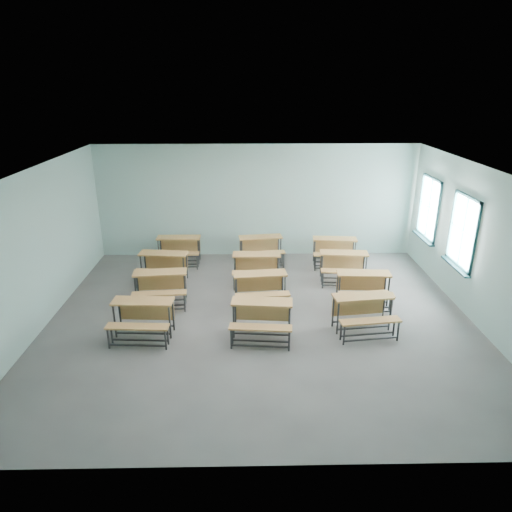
# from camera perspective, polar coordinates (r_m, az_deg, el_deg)

# --- Properties ---
(room) EXTENTS (9.04, 8.04, 3.24)m
(room) POSITION_cam_1_polar(r_m,az_deg,el_deg) (9.25, 1.09, 0.91)
(room) COLOR slate
(room) RESTS_ON ground
(desk_unit_r0c0) EXTENTS (1.24, 0.87, 0.75)m
(desk_unit_r0c0) POSITION_cam_1_polar(r_m,az_deg,el_deg) (9.29, -14.04, -7.05)
(desk_unit_r0c0) COLOR #B98143
(desk_unit_r0c0) RESTS_ON ground
(desk_unit_r0c1) EXTENTS (1.26, 0.91, 0.75)m
(desk_unit_r0c1) POSITION_cam_1_polar(r_m,az_deg,el_deg) (9.00, 0.71, -7.35)
(desk_unit_r0c1) COLOR #B98143
(desk_unit_r0c1) RESTS_ON ground
(desk_unit_r0c2) EXTENTS (1.29, 0.94, 0.75)m
(desk_unit_r0c2) POSITION_cam_1_polar(r_m,az_deg,el_deg) (9.47, 13.34, -6.44)
(desk_unit_r0c2) COLOR #B98143
(desk_unit_r0c2) RESTS_ON ground
(desk_unit_r1c0) EXTENTS (1.26, 0.91, 0.75)m
(desk_unit_r1c0) POSITION_cam_1_polar(r_m,az_deg,el_deg) (10.55, -11.88, -3.39)
(desk_unit_r1c0) COLOR #B98143
(desk_unit_r1c0) RESTS_ON ground
(desk_unit_r1c1) EXTENTS (1.27, 0.91, 0.75)m
(desk_unit_r1c1) POSITION_cam_1_polar(r_m,az_deg,el_deg) (10.26, 0.58, -3.63)
(desk_unit_r1c1) COLOR #B98143
(desk_unit_r1c1) RESTS_ON ground
(desk_unit_r1c2) EXTENTS (1.24, 0.87, 0.75)m
(desk_unit_r1c2) POSITION_cam_1_polar(r_m,az_deg,el_deg) (10.56, 13.32, -3.48)
(desk_unit_r1c2) COLOR #B98143
(desk_unit_r1c2) RESTS_ON ground
(desk_unit_r2c0) EXTENTS (1.28, 0.94, 0.75)m
(desk_unit_r2c0) POSITION_cam_1_polar(r_m,az_deg,el_deg) (11.70, -11.59, -0.90)
(desk_unit_r2c0) COLOR #B98143
(desk_unit_r2c0) RESTS_ON ground
(desk_unit_r2c1) EXTENTS (1.21, 0.82, 0.75)m
(desk_unit_r2c1) POSITION_cam_1_polar(r_m,az_deg,el_deg) (11.39, 0.07, -1.05)
(desk_unit_r2c1) COLOR #B98143
(desk_unit_r2c1) RESTS_ON ground
(desk_unit_r2c2) EXTENTS (1.26, 0.90, 0.75)m
(desk_unit_r2c2) POSITION_cam_1_polar(r_m,az_deg,el_deg) (11.70, 10.93, -0.85)
(desk_unit_r2c2) COLOR #B98143
(desk_unit_r2c2) RESTS_ON ground
(desk_unit_r3c0) EXTENTS (1.20, 0.80, 0.75)m
(desk_unit_r3c0) POSITION_cam_1_polar(r_m,az_deg,el_deg) (12.82, -9.66, 1.19)
(desk_unit_r3c0) COLOR #B98143
(desk_unit_r3c0) RESTS_ON ground
(desk_unit_r3c1) EXTENTS (1.29, 0.95, 0.75)m
(desk_unit_r3c1) POSITION_cam_1_polar(r_m,az_deg,el_deg) (12.68, 0.64, 1.27)
(desk_unit_r3c1) COLOR #B98143
(desk_unit_r3c1) RESTS_ON ground
(desk_unit_r3c2) EXTENTS (1.26, 0.90, 0.75)m
(desk_unit_r3c2) POSITION_cam_1_polar(r_m,az_deg,el_deg) (12.72, 9.82, 1.01)
(desk_unit_r3c2) COLOR #B98143
(desk_unit_r3c2) RESTS_ON ground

